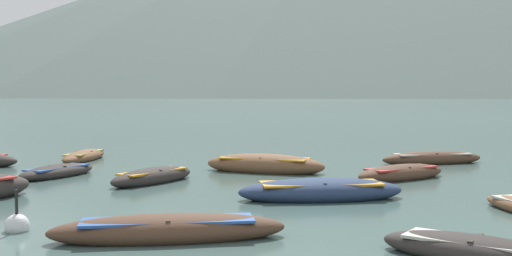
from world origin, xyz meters
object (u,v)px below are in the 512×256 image
object	(u,v)px
rowboat_12	(475,251)
rowboat_13	(84,156)
rowboat_1	(265,165)
rowboat_0	(153,177)
rowboat_3	(432,159)
rowboat_2	(168,230)
rowboat_9	(401,173)
rowboat_11	(57,172)
rowboat_7	(321,191)
mooring_buoy	(17,226)

from	to	relation	value
rowboat_12	rowboat_13	bearing A→B (deg)	129.30
rowboat_1	rowboat_0	bearing A→B (deg)	-139.70
rowboat_0	rowboat_3	xyz separation A→B (m)	(9.54, 5.73, 0.01)
rowboat_1	rowboat_2	xyz separation A→B (m)	(-1.20, -9.77, -0.06)
rowboat_9	rowboat_11	world-z (taller)	rowboat_9
rowboat_12	rowboat_13	distance (m)	18.18
rowboat_7	mooring_buoy	world-z (taller)	mooring_buoy
rowboat_7	rowboat_2	bearing A→B (deg)	-123.15
rowboat_0	rowboat_9	bearing A→B (deg)	9.62
rowboat_2	rowboat_11	bearing A→B (deg)	123.79
rowboat_0	rowboat_9	world-z (taller)	rowboat_9
rowboat_3	mooring_buoy	bearing A→B (deg)	-130.76
rowboat_0	rowboat_11	distance (m)	3.60
rowboat_7	rowboat_1	bearing A→B (deg)	108.12
rowboat_2	rowboat_7	size ratio (longest dim) A/B	1.01
rowboat_11	mooring_buoy	size ratio (longest dim) A/B	3.46
rowboat_9	rowboat_11	bearing A→B (deg)	-179.03
rowboat_13	rowboat_7	bearing A→B (deg)	-42.65
rowboat_7	rowboat_13	distance (m)	12.61
rowboat_1	rowboat_11	size ratio (longest dim) A/B	1.36
rowboat_3	rowboat_12	xyz separation A→B (m)	(-2.35, -13.80, -0.03)
rowboat_3	rowboat_2	bearing A→B (deg)	-120.48
rowboat_9	rowboat_11	size ratio (longest dim) A/B	1.05
rowboat_3	rowboat_13	xyz separation A→B (m)	(-13.86, 0.27, -0.03)
rowboat_1	mooring_buoy	distance (m)	10.22
rowboat_0	rowboat_2	distance (m)	7.32
rowboat_7	rowboat_12	size ratio (longest dim) A/B	1.41
rowboat_11	rowboat_12	size ratio (longest dim) A/B	1.05
rowboat_0	rowboat_1	bearing A→B (deg)	40.30
rowboat_1	rowboat_7	xyz separation A→B (m)	(1.73, -5.28, -0.03)
rowboat_3	rowboat_0	bearing A→B (deg)	-148.99
mooring_buoy	rowboat_9	bearing A→B (deg)	42.16
rowboat_1	rowboat_11	xyz separation A→B (m)	(-6.65, -1.63, -0.09)
rowboat_13	rowboat_3	bearing A→B (deg)	-1.11
rowboat_3	rowboat_12	world-z (taller)	rowboat_3
rowboat_12	mooring_buoy	world-z (taller)	mooring_buoy
mooring_buoy	rowboat_1	bearing A→B (deg)	65.28
rowboat_3	rowboat_13	distance (m)	13.86
rowboat_1	rowboat_12	size ratio (longest dim) A/B	1.42
rowboat_3	rowboat_9	distance (m)	4.84
rowboat_3	mooring_buoy	xyz separation A→B (m)	(-10.59, -12.28, -0.09)
rowboat_9	rowboat_11	xyz separation A→B (m)	(-11.03, -0.19, -0.03)
rowboat_0	rowboat_13	bearing A→B (deg)	125.80
rowboat_9	rowboat_1	bearing A→B (deg)	161.79
rowboat_9	rowboat_3	bearing A→B (deg)	66.55
rowboat_0	rowboat_7	xyz separation A→B (m)	(4.95, -2.55, 0.03)
rowboat_11	rowboat_12	bearing A→B (deg)	-40.84
rowboat_7	rowboat_9	distance (m)	4.67
rowboat_0	rowboat_13	world-z (taller)	rowboat_0
rowboat_1	rowboat_3	xyz separation A→B (m)	(6.31, 3.00, -0.05)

